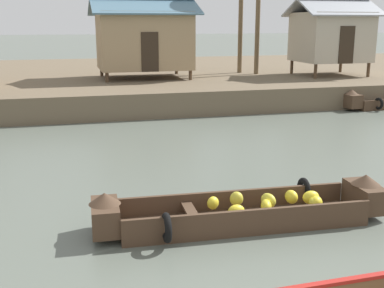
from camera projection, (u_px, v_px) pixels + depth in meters
name	position (u px, v px, depth m)	size (l,w,h in m)	color
ground_plane	(154.00, 154.00, 14.14)	(300.00, 300.00, 0.00)	#596056
riverbank_strip	(106.00, 79.00, 28.14)	(160.00, 20.00, 1.01)	brown
banana_boat	(245.00, 210.00, 9.14)	(5.61, 1.66, 0.81)	#473323
stilt_house_mid_left	(144.00, 39.00, 23.89)	(5.06, 3.84, 3.87)	#4C3826
stilt_house_mid_right	(331.00, 36.00, 25.11)	(4.06, 3.48, 3.94)	#4C3826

